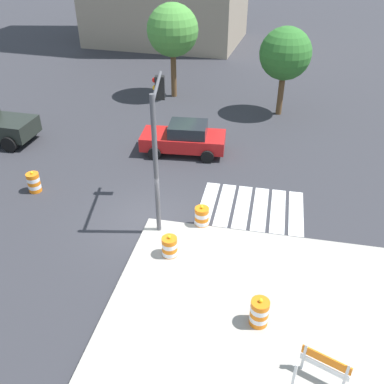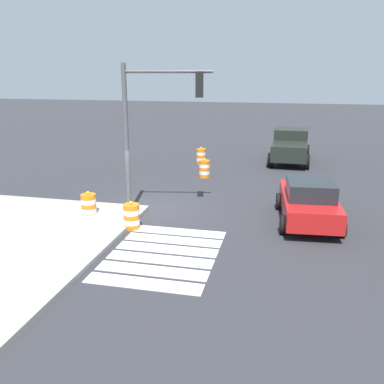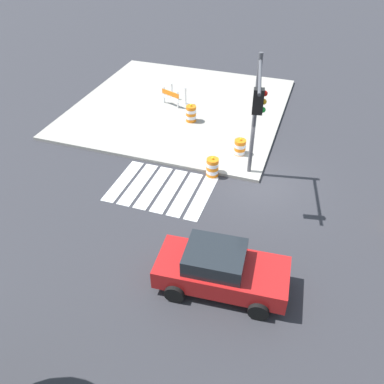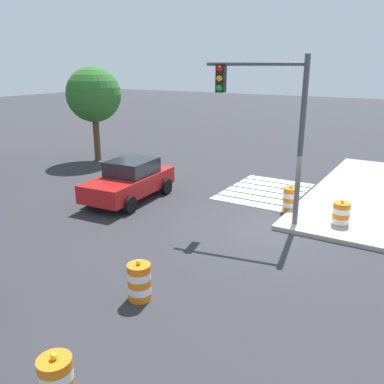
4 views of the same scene
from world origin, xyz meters
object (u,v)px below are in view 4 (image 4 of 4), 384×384
traffic_barrel_median_far (139,282)px  traffic_light_pole (267,111)px  traffic_barrel_crosswalk_end (57,382)px  traffic_barrel_median_near (290,199)px  sports_car (130,180)px  traffic_barrel_near_corner (341,215)px  street_tree_streetside_near (94,95)px

traffic_barrel_median_far → traffic_light_pole: bearing=-6.0°
traffic_barrel_crosswalk_end → traffic_barrel_median_near: same height
sports_car → traffic_light_pole: traffic_light_pole is taller
traffic_barrel_near_corner → traffic_barrel_crosswalk_end: bearing=167.6°
sports_car → street_tree_streetside_near: street_tree_streetside_near is taller
traffic_barrel_median_far → traffic_light_pole: 7.00m
traffic_barrel_near_corner → traffic_barrel_median_near: bearing=68.4°
traffic_barrel_median_near → traffic_barrel_median_far: (-7.84, 1.07, 0.00)m
sports_car → traffic_barrel_median_near: 6.42m
traffic_barrel_near_corner → traffic_barrel_median_far: bearing=156.3°
traffic_barrel_crosswalk_end → traffic_light_pole: traffic_light_pole is taller
street_tree_streetside_near → traffic_barrel_median_far: bearing=-132.9°
street_tree_streetside_near → traffic_light_pole: bearing=-110.4°
sports_car → traffic_light_pole: (0.26, -5.65, 3.10)m
traffic_barrel_median_far → traffic_barrel_crosswalk_end: bearing=-165.3°
traffic_barrel_near_corner → street_tree_streetside_near: size_ratio=0.19×
traffic_barrel_crosswalk_end → traffic_barrel_median_far: same height
sports_car → traffic_barrel_crosswalk_end: size_ratio=4.34×
traffic_barrel_near_corner → street_tree_streetside_near: 15.09m
sports_car → traffic_barrel_near_corner: (1.25, -8.10, -0.36)m
sports_car → traffic_barrel_median_near: bearing=-71.4°
sports_car → street_tree_streetside_near: size_ratio=0.84×
traffic_light_pole → sports_car: bearing=92.6°
traffic_barrel_crosswalk_end → traffic_barrel_median_far: 3.33m
sports_car → traffic_barrel_crosswalk_end: bearing=-147.0°
traffic_barrel_crosswalk_end → traffic_barrel_median_near: size_ratio=1.00×
traffic_barrel_crosswalk_end → traffic_light_pole: size_ratio=0.19×
traffic_light_pole → traffic_barrel_median_far: bearing=174.0°
traffic_barrel_median_far → sports_car: bearing=40.9°
traffic_barrel_near_corner → traffic_barrel_median_far: (-7.04, 3.09, 0.00)m
traffic_barrel_crosswalk_end → traffic_barrel_median_near: (11.06, -0.23, 0.00)m
traffic_barrel_crosswalk_end → traffic_light_pole: (9.27, 0.20, 3.46)m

